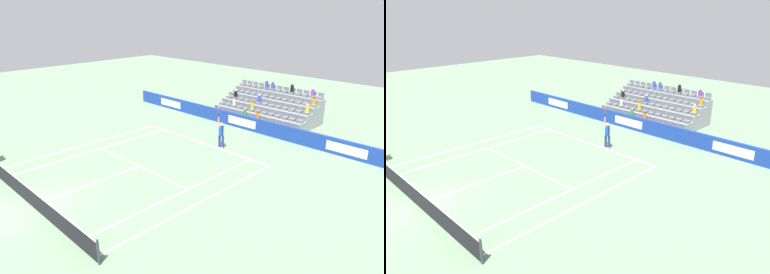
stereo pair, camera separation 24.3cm
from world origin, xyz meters
The scene contains 14 objects.
ground_plane centered at (0.00, 0.00, 0.00)m, with size 80.00×80.00×0.00m, color gray.
line_baseline centered at (0.00, -11.89, 0.00)m, with size 10.97×0.10×0.01m, color white.
line_service centered at (0.00, -6.40, 0.00)m, with size 8.23×0.10×0.01m, color white.
line_centre_service centered at (0.00, -3.20, 0.00)m, with size 0.10×6.40×0.01m, color white.
line_singles_sideline_left centered at (4.12, -5.95, 0.00)m, with size 0.10×11.89×0.01m, color white.
line_singles_sideline_right centered at (-4.12, -5.95, 0.00)m, with size 0.10×11.89×0.01m, color white.
line_doubles_sideline_left centered at (5.49, -5.95, 0.00)m, with size 0.10×11.89×0.01m, color white.
line_doubles_sideline_right centered at (-5.49, -5.95, 0.00)m, with size 0.10×11.89×0.01m, color white.
line_centre_mark centered at (0.00, -11.79, 0.00)m, with size 0.10×0.20×0.01m, color white.
sponsor_barrier centered at (0.00, -16.43, 0.54)m, with size 24.48×0.22×1.08m.
tennis_net centered at (0.00, 0.00, 0.49)m, with size 11.97×0.10×1.07m.
tennis_player centered at (-1.51, -12.10, 0.99)m, with size 0.54×0.42×2.85m.
stadium_stand centered at (0.00, -20.00, 0.82)m, with size 8.06×4.75×3.04m.
loose_tennis_ball centered at (1.88, -3.57, 0.03)m, with size 0.07×0.07×0.07m, color #D1E533.
Camera 2 is at (-16.29, 5.28, 9.00)m, focal length 34.06 mm.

